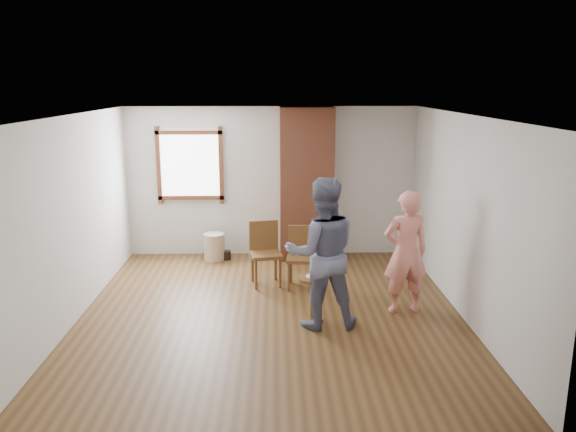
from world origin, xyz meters
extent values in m
plane|color=brown|center=(0.00, 0.00, 0.00)|extent=(5.50, 5.50, 0.00)
cube|color=silver|center=(0.00, 2.75, 1.30)|extent=(5.00, 0.04, 2.60)
cube|color=silver|center=(-2.50, 0.00, 1.30)|extent=(0.04, 5.50, 2.60)
cube|color=silver|center=(2.50, 0.00, 1.30)|extent=(0.04, 5.50, 2.60)
cube|color=white|center=(0.00, 0.00, 2.60)|extent=(5.00, 5.50, 0.04)
cube|color=brown|center=(-1.40, 2.71, 1.60)|extent=(1.14, 0.06, 1.34)
cube|color=white|center=(-1.40, 2.73, 1.60)|extent=(1.00, 0.02, 1.20)
cube|color=#A9593C|center=(0.60, 2.50, 1.30)|extent=(0.90, 0.50, 2.60)
cylinder|color=#C0AC8B|center=(-0.99, 2.40, 0.23)|extent=(0.37, 0.37, 0.46)
cylinder|color=black|center=(-0.78, 2.40, 0.08)|extent=(0.20, 0.20, 0.15)
cube|color=brown|center=(-0.08, 1.14, 0.48)|extent=(0.52, 0.52, 0.05)
cylinder|color=brown|center=(-0.23, 0.93, 0.24)|extent=(0.04, 0.04, 0.48)
cylinder|color=brown|center=(0.13, 1.00, 0.24)|extent=(0.04, 0.04, 0.48)
cylinder|color=brown|center=(-0.29, 1.28, 0.24)|extent=(0.04, 0.04, 0.48)
cylinder|color=brown|center=(0.06, 1.35, 0.24)|extent=(0.04, 0.04, 0.48)
cube|color=brown|center=(-0.12, 1.34, 0.72)|extent=(0.45, 0.12, 0.48)
cube|color=brown|center=(0.45, 1.00, 0.46)|extent=(0.47, 0.47, 0.05)
cylinder|color=brown|center=(0.26, 0.85, 0.23)|extent=(0.04, 0.04, 0.46)
cylinder|color=brown|center=(0.60, 0.81, 0.23)|extent=(0.04, 0.04, 0.46)
cylinder|color=brown|center=(0.29, 1.19, 0.23)|extent=(0.04, 0.04, 0.46)
cylinder|color=brown|center=(0.63, 1.16, 0.23)|extent=(0.04, 0.04, 0.46)
cube|color=brown|center=(0.46, 1.19, 0.68)|extent=(0.43, 0.08, 0.46)
cylinder|color=brown|center=(0.54, -0.20, 0.58)|extent=(0.40, 0.40, 0.04)
cylinder|color=brown|center=(0.54, -0.20, 0.29)|extent=(0.06, 0.06, 0.54)
cylinder|color=brown|center=(0.54, -0.20, 0.01)|extent=(0.28, 0.28, 0.03)
cylinder|color=white|center=(0.54, -0.20, 0.60)|extent=(0.18, 0.18, 0.01)
cube|color=white|center=(0.55, -0.20, 0.64)|extent=(0.08, 0.07, 0.06)
imported|color=#15193A|center=(0.63, -0.33, 0.95)|extent=(0.97, 0.78, 1.89)
imported|color=#F88D7C|center=(1.77, 0.07, 0.83)|extent=(0.65, 0.48, 1.65)
camera|label=1|loc=(0.05, -6.91, 2.98)|focal=35.00mm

